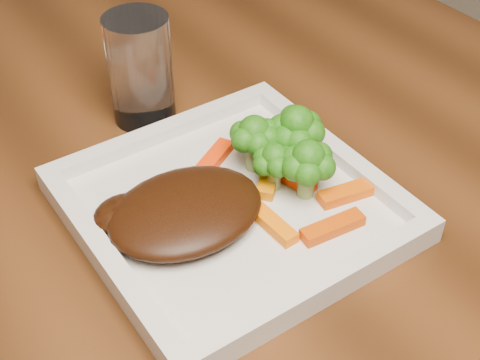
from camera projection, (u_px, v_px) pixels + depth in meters
plate at (231, 209)px, 0.62m from camera, size 0.27×0.27×0.01m
steak at (186, 211)px, 0.59m from camera, size 0.15×0.12×0.03m
broccoli_0 at (254, 139)px, 0.63m from camera, size 0.07×0.07×0.07m
broccoli_1 at (296, 137)px, 0.64m from camera, size 0.07×0.07×0.06m
broccoli_2 at (307, 170)px, 0.61m from camera, size 0.07×0.07×0.06m
broccoli_3 at (275, 162)px, 0.61m from camera, size 0.05×0.05×0.06m
carrot_0 at (333, 227)px, 0.59m from camera, size 0.06×0.02×0.01m
carrot_1 at (351, 192)px, 0.62m from camera, size 0.07×0.03×0.01m
carrot_2 at (272, 223)px, 0.59m from camera, size 0.02×0.06×0.01m
carrot_3 at (288, 137)px, 0.69m from camera, size 0.06×0.03×0.01m
carrot_4 at (213, 159)px, 0.66m from camera, size 0.06×0.04×0.01m
carrot_5 at (291, 178)px, 0.64m from camera, size 0.03×0.05×0.01m
carrot_6 at (271, 175)px, 0.64m from camera, size 0.06×0.05×0.01m
drinking_glass at (140, 70)px, 0.70m from camera, size 0.08×0.08×0.12m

